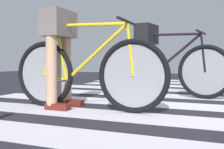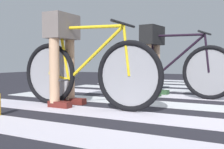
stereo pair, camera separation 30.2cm
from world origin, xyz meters
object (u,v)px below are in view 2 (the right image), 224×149
Objects in this scene: bicycle_2_of_2 at (172,70)px; cyclist_1_of_2 at (63,47)px; bicycle_1_of_2 at (86,72)px; cyclist_2_of_2 at (152,50)px.

cyclist_1_of_2 is at bearing -116.04° from bicycle_2_of_2.
cyclist_2_of_2 reaches higher than bicycle_1_of_2.
bicycle_1_of_2 is 1.69× the size of cyclist_2_of_2.
cyclist_2_of_2 reaches higher than bicycle_2_of_2.
bicycle_1_of_2 is 1.45m from bicycle_2_of_2.
cyclist_1_of_2 reaches higher than bicycle_2_of_2.
cyclist_2_of_2 is at bearing 66.68° from cyclist_1_of_2.
cyclist_1_of_2 reaches higher than bicycle_1_of_2.
bicycle_2_of_2 is at bearing 55.91° from cyclist_1_of_2.
cyclist_2_of_2 is (0.30, 1.37, 0.28)m from bicycle_1_of_2.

